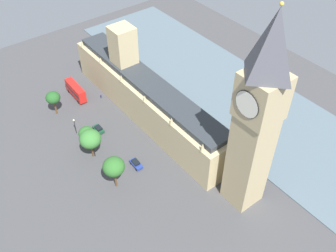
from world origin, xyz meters
name	(u,v)px	position (x,y,z in m)	size (l,w,h in m)	color
ground_plane	(143,118)	(0.00, 0.00, 0.00)	(138.03, 138.03, 0.00)	#424244
river_thames	(214,83)	(-30.56, 0.00, 0.12)	(36.61, 124.23, 0.25)	slate
parliament_building	(145,95)	(-1.99, -1.27, 7.40)	(11.16, 68.03, 25.76)	tan
clock_tower	(257,117)	(-2.54, 40.36, 27.14)	(8.66, 8.66, 52.49)	tan
double_decker_bus_opposite_hall	(76,90)	(11.62, -22.68, 2.63)	(2.80, 10.54, 4.75)	red
car_dark_green_kerbside	(98,129)	(14.27, -3.33, 0.89)	(2.04, 4.20, 1.74)	#19472D
car_blue_midblock	(136,164)	(13.13, 15.36, 0.89)	(2.09, 4.31, 1.74)	navy
pedestrian_under_trees	(101,96)	(5.39, -17.15, 0.69)	(0.65, 0.62, 1.54)	navy
plane_tree_leading	(114,167)	(21.16, 17.93, 7.54)	(5.70, 5.70, 10.01)	brown
plane_tree_trailing	(86,133)	(19.81, 0.57, 5.18)	(4.51, 4.51, 7.14)	brown
plane_tree_near_tower	(53,98)	(20.78, -18.72, 6.39)	(4.50, 4.50, 8.38)	brown
plane_tree_by_river_gate	(90,139)	(20.68, 4.77, 6.74)	(6.06, 6.06, 9.35)	brown
street_lamp_corner	(93,146)	(20.31, 5.15, 4.16)	(0.56, 0.56, 5.90)	black
street_lamp_far_end	(74,124)	(20.12, -6.56, 3.97)	(0.56, 0.56, 5.60)	black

